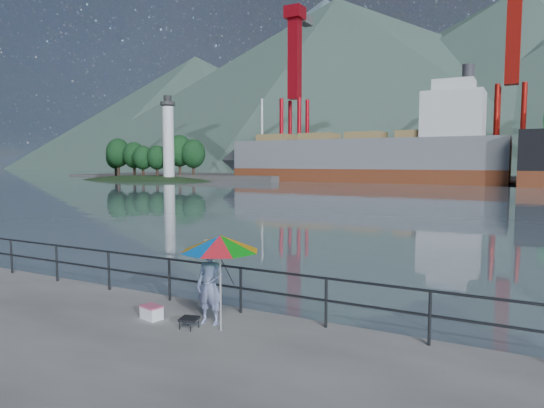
# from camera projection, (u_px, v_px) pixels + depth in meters

# --- Properties ---
(harbor_water) EXTENTS (500.00, 280.00, 0.00)m
(harbor_water) POSITION_uv_depth(u_px,v_px,m) (494.00, 174.00, 124.74)
(harbor_water) COLOR slate
(harbor_water) RESTS_ON ground
(far_dock) EXTENTS (200.00, 40.00, 0.40)m
(far_dock) POSITION_uv_depth(u_px,v_px,m) (540.00, 179.00, 87.54)
(far_dock) COLOR #514F4C
(far_dock) RESTS_ON ground
(guardrail) EXTENTS (22.00, 0.06, 1.03)m
(guardrail) POSITION_uv_depth(u_px,v_px,m) (138.00, 274.00, 12.01)
(guardrail) COLOR #2D3033
(guardrail) RESTS_ON ground
(lighthouse_islet) EXTENTS (48.00, 26.40, 19.20)m
(lighthouse_islet) POSITION_uv_depth(u_px,v_px,m) (148.00, 177.00, 90.82)
(lighthouse_islet) COLOR #263F1E
(lighthouse_islet) RESTS_ON ground
(fisherman) EXTENTS (0.62, 0.45, 1.59)m
(fisherman) POSITION_uv_depth(u_px,v_px,m) (210.00, 286.00, 9.86)
(fisherman) COLOR #2F4590
(fisherman) RESTS_ON ground
(beach_umbrella) EXTENTS (1.72, 1.72, 1.90)m
(beach_umbrella) POSITION_uv_depth(u_px,v_px,m) (220.00, 243.00, 9.37)
(beach_umbrella) COLOR white
(beach_umbrella) RESTS_ON ground
(folding_stool) EXTENTS (0.41, 0.41, 0.22)m
(folding_stool) POSITION_uv_depth(u_px,v_px,m) (189.00, 323.00, 9.62)
(folding_stool) COLOR black
(folding_stool) RESTS_ON ground
(cooler_bag) EXTENTS (0.49, 0.38, 0.25)m
(cooler_bag) POSITION_uv_depth(u_px,v_px,m) (152.00, 313.00, 10.21)
(cooler_bag) COLOR white
(cooler_bag) RESTS_ON ground
(fishing_rod) EXTENTS (0.58, 1.52, 1.14)m
(fishing_rod) POSITION_uv_depth(u_px,v_px,m) (226.00, 308.00, 10.97)
(fishing_rod) COLOR black
(fishing_rod) RESTS_ON ground
(bulk_carrier) EXTENTS (46.09, 7.98, 14.50)m
(bulk_carrier) POSITION_uv_depth(u_px,v_px,m) (372.00, 156.00, 81.81)
(bulk_carrier) COLOR brown
(bulk_carrier) RESTS_ON ground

